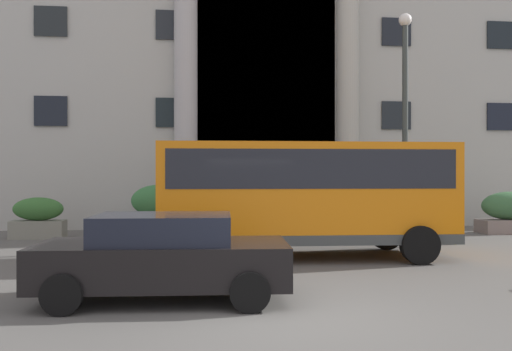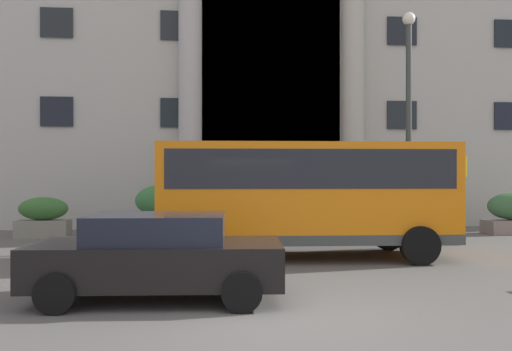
{
  "view_description": "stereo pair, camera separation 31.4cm",
  "coord_description": "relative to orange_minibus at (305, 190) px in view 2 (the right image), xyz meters",
  "views": [
    {
      "loc": [
        -1.36,
        -7.87,
        2.09
      ],
      "look_at": [
        0.17,
        5.53,
        2.06
      ],
      "focal_mm": 38.06,
      "sensor_mm": 36.0,
      "label": 1
    },
    {
      "loc": [
        -1.05,
        -7.9,
        2.09
      ],
      "look_at": [
        0.17,
        5.53,
        2.06
      ],
      "focal_mm": 38.06,
      "sensor_mm": 36.0,
      "label": 2
    }
  ],
  "objects": [
    {
      "name": "ground_plane",
      "position": [
        -1.4,
        -5.5,
        -1.76
      ],
      "size": [
        80.0,
        64.0,
        0.12
      ],
      "primitive_type": "cube",
      "color": "#53514D"
    },
    {
      "name": "office_building_facade",
      "position": [
        -1.39,
        11.98,
        8.38
      ],
      "size": [
        38.79,
        9.69,
        20.17
      ],
      "color": "#AAAAA2",
      "rests_on": "ground_plane"
    },
    {
      "name": "orange_minibus",
      "position": [
        0.0,
        0.0,
        0.0
      ],
      "size": [
        7.22,
        2.95,
        2.85
      ],
      "rotation": [
        0.0,
        0.0,
        -0.03
      ],
      "color": "orange",
      "rests_on": "ground_plane"
    },
    {
      "name": "bus_stop_sign",
      "position": [
        4.94,
        1.91,
        -0.07
      ],
      "size": [
        0.44,
        0.08,
        2.62
      ],
      "color": "#95961C",
      "rests_on": "ground_plane"
    },
    {
      "name": "hedge_planter_entrance_left",
      "position": [
        -3.97,
        5.32,
        -0.86
      ],
      "size": [
        1.91,
        0.99,
        1.73
      ],
      "color": "#6B6158",
      "rests_on": "ground_plane"
    },
    {
      "name": "hedge_planter_far_west",
      "position": [
        2.86,
        5.2,
        -0.96
      ],
      "size": [
        2.0,
        0.98,
        1.51
      ],
      "color": "slate",
      "rests_on": "ground_plane"
    },
    {
      "name": "hedge_planter_east",
      "position": [
        -7.82,
        4.98,
        -1.05
      ],
      "size": [
        1.67,
        0.79,
        1.34
      ],
      "color": "gray",
      "rests_on": "ground_plane"
    },
    {
      "name": "parked_sedan_second",
      "position": [
        -3.26,
        -4.25,
        -0.96
      ],
      "size": [
        4.19,
        2.2,
        1.42
      ],
      "rotation": [
        0.0,
        0.0,
        -0.05
      ],
      "color": "black",
      "rests_on": "ground_plane"
    },
    {
      "name": "lamppost_plaza_centre",
      "position": [
        3.86,
        3.08,
        2.5
      ],
      "size": [
        0.4,
        0.4,
        7.16
      ],
      "color": "#343C3A",
      "rests_on": "ground_plane"
    }
  ]
}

